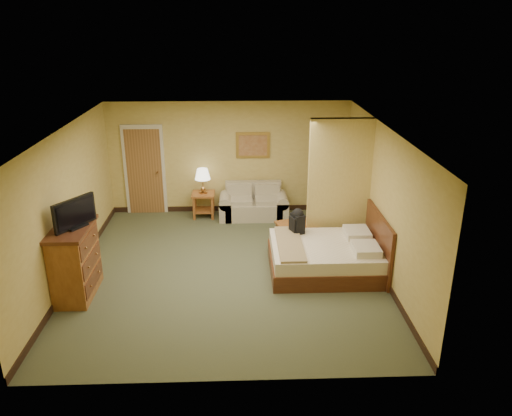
{
  "coord_description": "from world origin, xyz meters",
  "views": [
    {
      "loc": [
        0.21,
        -8.16,
        4.34
      ],
      "look_at": [
        0.53,
        0.6,
        0.98
      ],
      "focal_mm": 35.0,
      "sensor_mm": 36.0,
      "label": 1
    }
  ],
  "objects_px": {
    "loveseat": "(254,207)",
    "bed": "(328,256)",
    "dresser": "(75,261)",
    "coffee_table": "(297,231)"
  },
  "relations": [
    {
      "from": "loveseat",
      "to": "dresser",
      "type": "height_order",
      "value": "dresser"
    },
    {
      "from": "dresser",
      "to": "bed",
      "type": "distance_m",
      "value": 4.36
    },
    {
      "from": "dresser",
      "to": "bed",
      "type": "height_order",
      "value": "dresser"
    },
    {
      "from": "loveseat",
      "to": "coffee_table",
      "type": "xyz_separation_m",
      "value": [
        0.82,
        -1.58,
        0.07
      ]
    },
    {
      "from": "loveseat",
      "to": "coffee_table",
      "type": "height_order",
      "value": "loveseat"
    },
    {
      "from": "loveseat",
      "to": "bed",
      "type": "distance_m",
      "value": 2.96
    },
    {
      "from": "loveseat",
      "to": "bed",
      "type": "height_order",
      "value": "bed"
    },
    {
      "from": "coffee_table",
      "to": "bed",
      "type": "relative_size",
      "value": 0.45
    },
    {
      "from": "loveseat",
      "to": "bed",
      "type": "relative_size",
      "value": 0.79
    },
    {
      "from": "bed",
      "to": "dresser",
      "type": "bearing_deg",
      "value": -171.11
    }
  ]
}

